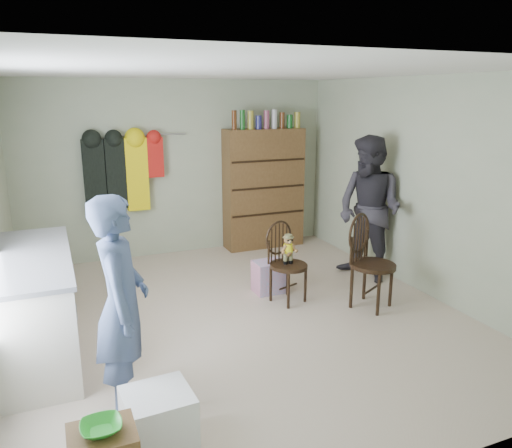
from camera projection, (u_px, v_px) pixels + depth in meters
name	position (u px, v px, depth m)	size (l,w,h in m)	color
ground_plane	(242.00, 317.00, 5.28)	(5.00, 5.00, 0.00)	beige
room_walls	(223.00, 163.00, 5.36)	(5.00, 5.00, 5.00)	#AFB799
counter	(37.00, 305.00, 4.44)	(0.64, 1.86, 0.94)	silver
bowl	(101.00, 428.00, 2.69)	(0.22, 0.22, 0.05)	green
plastic_tub	(159.00, 421.00, 3.28)	(0.43, 0.41, 0.41)	white
chair_front	(286.00, 257.00, 5.59)	(0.52, 0.52, 0.92)	black
chair_far	(368.00, 258.00, 5.44)	(0.63, 0.63, 1.04)	black
striped_bag	(269.00, 277.00, 5.93)	(0.36, 0.28, 0.38)	pink
person_left	(122.00, 306.00, 3.59)	(0.60, 0.39, 1.64)	#43537B
person_right	(369.00, 209.00, 6.17)	(0.88, 0.69, 1.82)	#2D2B33
dresser	(264.00, 188.00, 7.57)	(1.20, 0.39, 2.08)	brown
coat_rack	(121.00, 173.00, 6.78)	(1.42, 0.12, 1.09)	#99999E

